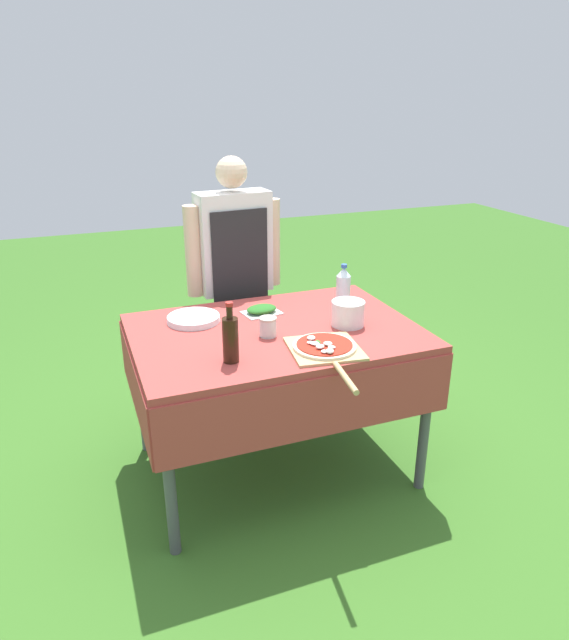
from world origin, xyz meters
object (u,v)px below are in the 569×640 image
prep_table (275,346)px  oil_bottle (230,338)px  herb_container (262,310)px  sauce_jar (268,328)px  pizza_on_peel (325,348)px  mixing_tub (348,313)px  plate_stack (194,319)px  water_bottle (343,288)px  person_cook (235,267)px

prep_table → oil_bottle: bearing=-138.1°
herb_container → sauce_jar: (-0.07, -0.28, 0.02)m
pizza_on_peel → mixing_tub: 0.33m
oil_bottle → plate_stack: oil_bottle is taller
prep_table → water_bottle: bearing=18.0°
prep_table → sauce_jar: 0.15m
prep_table → plate_stack: plate_stack is taller
pizza_on_peel → oil_bottle: size_ratio=2.20×
oil_bottle → sauce_jar: oil_bottle is taller
oil_bottle → mixing_tub: size_ratio=1.64×
pizza_on_peel → herb_container: 0.55m
pizza_on_peel → oil_bottle: (-0.41, 0.05, 0.09)m
prep_table → water_bottle: size_ratio=5.67×
oil_bottle → herb_container: oil_bottle is taller
pizza_on_peel → oil_bottle: 0.42m
water_bottle → mixing_tub: 0.23m
water_bottle → mixing_tub: water_bottle is taller
pizza_on_peel → mixing_tub: bearing=54.0°
herb_container → oil_bottle: bearing=-121.8°
water_bottle → sauce_jar: water_bottle is taller
pizza_on_peel → sauce_jar: (-0.17, 0.25, 0.03)m
person_cook → pizza_on_peel: person_cook is taller
herb_container → person_cook: bearing=89.8°
prep_table → plate_stack: bearing=145.2°
prep_table → pizza_on_peel: bearing=-69.7°
pizza_on_peel → sauce_jar: bearing=132.4°
prep_table → oil_bottle: oil_bottle is taller
pizza_on_peel → plate_stack: 0.71m
prep_table → plate_stack: size_ratio=5.20×
oil_bottle → plate_stack: 0.51m
prep_table → person_cook: 0.72m
herb_container → sauce_jar: size_ratio=2.26×
person_cook → mixing_tub: (0.34, -0.77, -0.05)m
person_cook → oil_bottle: person_cook is taller
water_bottle → plate_stack: bearing=172.7°
water_bottle → person_cook: bearing=126.7°
prep_table → water_bottle: water_bottle is taller
water_bottle → mixing_tub: (-0.08, -0.21, -0.05)m
herb_container → sauce_jar: 0.29m
herb_container → plate_stack: size_ratio=0.78×
person_cook → mixing_tub: person_cook is taller
herb_container → prep_table: bearing=-92.1°
oil_bottle → water_bottle: bearing=29.2°
plate_stack → sauce_jar: size_ratio=2.88×
oil_bottle → plate_stack: (-0.05, 0.50, -0.09)m
person_cook → herb_container: size_ratio=7.42×
pizza_on_peel → herb_container: pizza_on_peel is taller
person_cook → plate_stack: size_ratio=5.82×
water_bottle → sauce_jar: (-0.48, -0.20, -0.07)m
water_bottle → herb_container: (-0.42, 0.08, -0.09)m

